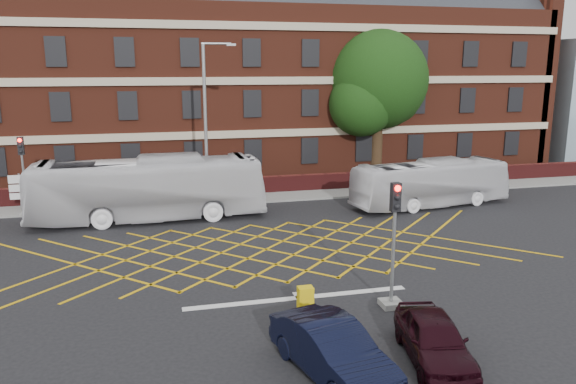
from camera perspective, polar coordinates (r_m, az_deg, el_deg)
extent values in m
plane|color=black|center=(23.16, -1.23, -7.39)|extent=(120.00, 120.00, 0.00)
cube|color=#592416|center=(43.53, -7.74, 10.00)|extent=(50.00, 12.00, 12.00)
cube|color=#202328|center=(43.68, -7.98, 17.88)|extent=(51.00, 10.61, 10.61)
cube|color=#B7A88C|center=(37.47, -6.74, 11.14)|extent=(50.00, 0.18, 0.50)
cube|color=black|center=(37.55, -6.68, 8.85)|extent=(1.20, 0.14, 1.80)
cube|color=#4C1414|center=(35.34, -5.87, 0.53)|extent=(56.00, 0.50, 1.10)
cube|color=slate|center=(34.48, -5.61, -0.61)|extent=(60.00, 3.00, 0.12)
cube|color=#CC990C|center=(25.00, -2.24, -5.84)|extent=(8.22, 8.22, 0.02)
cube|color=silver|center=(19.99, 1.01, -10.70)|extent=(8.00, 0.30, 0.02)
imported|color=silver|center=(30.22, -13.98, 0.33)|extent=(12.12, 2.98, 3.36)
imported|color=silver|center=(33.35, 14.30, 0.85)|extent=(9.86, 3.69, 2.68)
imported|color=black|center=(15.20, 4.55, -15.72)|extent=(2.61, 4.64, 1.45)
imported|color=black|center=(16.36, 14.63, -14.22)|extent=(2.23, 4.07, 1.31)
cylinder|color=black|center=(40.88, 8.95, 5.30)|extent=(0.90, 0.90, 5.62)
sphere|color=black|center=(40.57, 9.16, 11.19)|extent=(6.94, 6.94, 6.94)
sphere|color=black|center=(39.33, 7.50, 8.88)|extent=(4.51, 4.51, 4.51)
sphere|color=black|center=(41.94, 10.59, 9.55)|extent=(4.17, 4.17, 4.17)
cube|color=slate|center=(19.63, 10.42, -11.09)|extent=(0.70, 0.70, 0.20)
cylinder|color=gray|center=(19.03, 10.61, -6.54)|extent=(0.12, 0.12, 3.50)
cube|color=black|center=(18.47, 10.87, -0.52)|extent=(0.30, 0.25, 0.95)
sphere|color=#FF0C05|center=(18.28, 11.09, 0.36)|extent=(0.20, 0.20, 0.20)
cube|color=slate|center=(33.75, -24.92, -1.97)|extent=(0.70, 0.70, 0.20)
cylinder|color=gray|center=(33.41, -25.18, 0.77)|extent=(0.12, 0.12, 3.50)
cube|color=black|center=(33.09, -25.51, 4.24)|extent=(0.30, 0.25, 0.95)
sphere|color=#FF0C05|center=(32.92, -25.61, 4.76)|extent=(0.20, 0.20, 0.20)
cube|color=slate|center=(32.09, -8.11, -1.61)|extent=(1.00, 1.00, 0.20)
cylinder|color=gray|center=(31.30, -8.36, 6.33)|extent=(0.18, 0.18, 9.12)
cylinder|color=gray|center=(31.22, -7.32, 14.73)|extent=(1.60, 0.12, 0.12)
cube|color=gray|center=(31.32, -5.81, 14.67)|extent=(0.50, 0.20, 0.12)
cylinder|color=gray|center=(34.28, -25.52, -0.10)|extent=(0.10, 0.10, 2.20)
cube|color=silver|center=(34.06, -25.67, 1.19)|extent=(1.10, 0.06, 0.45)
cube|color=silver|center=(34.15, -25.59, 0.36)|extent=(1.10, 0.06, 0.40)
cube|color=silver|center=(34.24, -25.52, -0.37)|extent=(1.10, 0.06, 0.35)
cube|color=gold|center=(18.62, 1.78, -10.98)|extent=(0.49, 0.37, 0.95)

